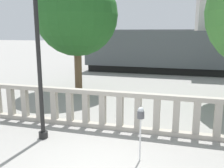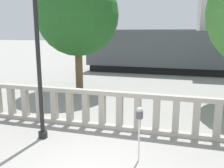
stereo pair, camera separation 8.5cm
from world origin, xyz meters
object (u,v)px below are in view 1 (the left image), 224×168
(train_near, at_px, (207,52))
(tree_left, at_px, (77,15))
(parking_meter, at_px, (141,118))
(train_far, at_px, (166,42))
(lamppost, at_px, (36,20))

(train_near, bearing_deg, tree_left, -133.25)
(parking_meter, distance_m, train_near, 14.48)
(train_far, relative_size, tree_left, 2.94)
(lamppost, relative_size, parking_meter, 4.02)
(train_near, distance_m, train_far, 15.98)
(tree_left, bearing_deg, parking_meter, -55.97)
(parking_meter, bearing_deg, lamppost, 169.40)
(lamppost, height_order, train_far, lamppost)
(parking_meter, xyz_separation_m, train_near, (2.65, 14.23, 0.59))
(parking_meter, xyz_separation_m, tree_left, (-4.49, 6.64, 2.88))
(train_far, bearing_deg, train_near, -75.39)
(lamppost, xyz_separation_m, parking_meter, (3.03, -0.57, -2.35))
(lamppost, height_order, parking_meter, lamppost)
(lamppost, xyz_separation_m, train_far, (1.65, 29.12, -1.64))
(lamppost, relative_size, tree_left, 0.91)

